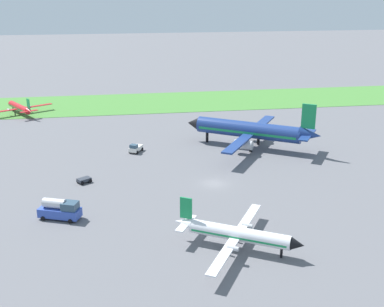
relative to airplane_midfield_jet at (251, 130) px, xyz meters
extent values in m
plane|color=slate|center=(-12.20, -19.64, -4.01)|extent=(600.00, 600.00, 0.00)
cube|color=#478438|center=(-12.20, 48.20, -3.97)|extent=(360.00, 28.00, 0.08)
cylinder|color=navy|center=(-0.52, 0.34, 0.08)|extent=(21.72, 15.84, 3.60)
cone|color=black|center=(-11.50, 7.46, 0.08)|extent=(4.67, 4.74, 3.53)
cone|color=navy|center=(11.01, -7.14, 0.53)|extent=(5.61, 5.21, 3.24)
cube|color=#198C4C|center=(-0.52, 0.34, -0.19)|extent=(20.66, 15.19, 0.50)
cube|color=navy|center=(-4.25, -6.61, -0.55)|extent=(10.47, 14.42, 0.36)
cube|color=navy|center=(4.30, 6.57, -0.55)|extent=(10.47, 14.42, 0.36)
cylinder|color=#B7BABF|center=(-2.71, -4.24, -1.83)|extent=(4.37, 3.80, 1.98)
cylinder|color=#B7BABF|center=(2.77, 4.20, -1.83)|extent=(4.37, 3.80, 1.98)
cube|color=#198C4C|center=(10.46, -6.79, 4.50)|extent=(2.71, 1.97, 5.24)
cube|color=navy|center=(9.21, -8.71, 0.44)|extent=(4.14, 4.91, 0.29)
cube|color=navy|center=(11.71, -4.87, 0.44)|extent=(4.14, 4.91, 0.29)
cylinder|color=black|center=(-8.75, 5.68, -2.86)|extent=(0.65, 0.65, 2.29)
cylinder|color=black|center=(-0.69, -2.93, -2.86)|extent=(0.65, 0.65, 2.29)
cylinder|color=black|center=(2.39, 1.82, -2.86)|extent=(0.65, 0.65, 2.29)
cylinder|color=red|center=(-55.93, 39.49, -1.96)|extent=(7.71, 11.47, 1.71)
cone|color=black|center=(-59.39, 45.38, -1.96)|extent=(2.31, 2.32, 1.67)
cone|color=red|center=(-52.29, 33.30, -1.74)|extent=(2.54, 2.84, 1.54)
cube|color=#198C4C|center=(-55.93, 39.49, -2.09)|extent=(7.39, 10.90, 0.24)
cube|color=red|center=(-59.81, 36.81, -2.26)|extent=(8.71, 5.79, 0.17)
cube|color=red|center=(-51.71, 41.57, -2.26)|extent=(8.71, 5.79, 0.17)
cylinder|color=#B7BABF|center=(-58.59, 38.08, -2.26)|extent=(1.16, 1.46, 0.55)
cylinder|color=#B7BABF|center=(-53.41, 41.13, -2.26)|extent=(1.16, 1.46, 0.55)
cube|color=#198C4C|center=(-52.47, 33.59, 0.26)|extent=(0.96, 1.43, 2.73)
cube|color=red|center=(-53.50, 32.99, -1.79)|extent=(2.58, 2.10, 0.14)
cube|color=red|center=(-51.43, 34.20, -1.79)|extent=(2.58, 2.10, 0.14)
cylinder|color=black|center=(-58.53, 43.90, -3.41)|extent=(0.31, 0.31, 1.20)
cylinder|color=black|center=(-56.96, 37.89, -3.41)|extent=(0.31, 0.31, 1.20)
cylinder|color=black|center=(-54.04, 39.61, -3.41)|extent=(0.31, 0.31, 1.20)
cylinder|color=white|center=(-13.65, -43.86, -1.65)|extent=(13.18, 8.89, 1.96)
cone|color=black|center=(-6.88, -47.86, -1.65)|extent=(2.67, 2.66, 1.93)
cone|color=white|center=(-20.75, -39.66, -1.40)|extent=(3.27, 2.92, 1.77)
cube|color=#198C4C|center=(-13.65, -43.86, -1.80)|extent=(12.52, 8.52, 0.28)
cube|color=white|center=(-11.24, -39.01, -1.99)|extent=(6.68, 10.00, 0.20)
cube|color=white|center=(-16.73, -48.32, -1.99)|extent=(6.68, 10.00, 0.20)
cylinder|color=#B7BABF|center=(-11.75, -40.97, -1.99)|extent=(1.67, 1.34, 0.63)
cylinder|color=#B7BABF|center=(-15.27, -46.92, -1.99)|extent=(1.67, 1.34, 0.63)
cube|color=#198C4C|center=(-20.41, -39.86, 0.91)|extent=(1.64, 1.10, 3.14)
cube|color=white|center=(-19.71, -38.68, -1.45)|extent=(2.41, 2.97, 0.16)
cube|color=white|center=(-21.11, -41.05, -1.45)|extent=(2.41, 2.97, 0.16)
cylinder|color=black|center=(-8.57, -46.86, -3.32)|extent=(0.35, 0.35, 1.38)
cylinder|color=black|center=(-13.50, -41.69, -3.32)|extent=(0.35, 0.35, 1.38)
cylinder|color=black|center=(-15.48, -45.04, -3.32)|extent=(0.35, 0.35, 1.38)
cube|color=white|center=(-25.44, 1.01, -3.21)|extent=(3.31, 4.02, 0.90)
cube|color=#334C60|center=(-25.93, 0.13, -2.41)|extent=(1.95, 1.86, 0.70)
cylinder|color=black|center=(-25.26, -0.52, -3.66)|extent=(0.56, 0.73, 0.70)
cylinder|color=black|center=(-26.84, 0.34, -3.66)|extent=(0.56, 0.73, 0.70)
cylinder|color=black|center=(-24.05, 1.68, -3.66)|extent=(0.56, 0.73, 0.70)
cylinder|color=black|center=(-25.62, 2.55, -3.66)|extent=(0.56, 0.73, 0.70)
cube|color=#334FB2|center=(-38.87, -30.11, -2.96)|extent=(6.93, 4.62, 1.40)
cylinder|color=silver|center=(-39.60, -29.83, -1.49)|extent=(3.89, 2.74, 1.54)
cube|color=#334C60|center=(-37.18, -30.78, -1.66)|extent=(2.92, 2.73, 1.20)
cylinder|color=black|center=(-36.31, -29.83, -3.66)|extent=(0.74, 0.49, 0.70)
cylinder|color=black|center=(-37.20, -32.06, -3.66)|extent=(0.74, 0.49, 0.70)
cylinder|color=black|center=(-40.54, -28.16, -3.66)|extent=(0.74, 0.49, 0.70)
cylinder|color=black|center=(-41.43, -30.39, -3.66)|extent=(0.74, 0.49, 0.70)
cube|color=#2D333D|center=(-35.82, -15.53, -3.38)|extent=(2.83, 2.56, 0.55)
cylinder|color=black|center=(-35.53, -14.44, -3.66)|extent=(0.72, 0.59, 0.70)
cylinder|color=black|center=(-34.71, -15.70, -3.66)|extent=(0.72, 0.59, 0.70)
cylinder|color=black|center=(-36.94, -15.36, -3.66)|extent=(0.72, 0.59, 0.70)
cylinder|color=black|center=(-36.12, -16.62, -3.66)|extent=(0.72, 0.59, 0.70)
camera|label=1|loc=(-29.67, -103.28, 30.73)|focal=46.85mm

